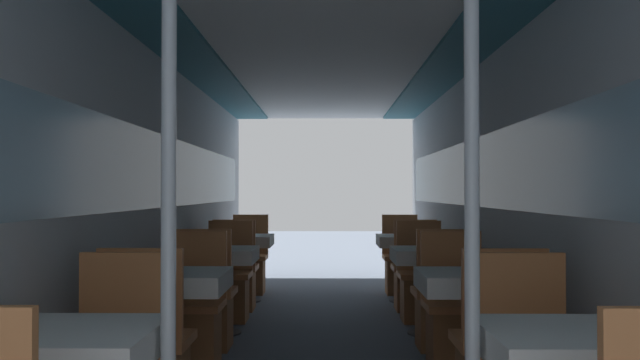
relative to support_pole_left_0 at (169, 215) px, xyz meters
The scene contains 21 objects.
wall_left 2.89m from the support_pole_left_0, 105.29° to the left, with size 0.05×10.24×2.25m.
wall_right 3.34m from the support_pole_left_0, 56.74° to the left, with size 0.05×10.24×2.25m.
ceiling_panel 3.07m from the support_pole_left_0, 79.17° to the left, with size 2.60×10.24×0.07m.
support_pole_left_0 is the anchor object (origin of this frame).
dining_table_left_1 1.89m from the support_pole_left_0, 101.64° to the left, with size 0.64×0.64×0.72m.
chair_left_far_1 2.54m from the support_pole_left_0, 98.76° to the left, with size 0.42×0.42×0.93m.
dining_table_left_2 3.61m from the support_pole_left_0, 95.88° to the left, with size 0.64×0.64×0.72m.
chair_left_near_2 3.09m from the support_pole_left_0, 97.06° to the left, with size 0.42×0.42×0.93m.
chair_left_far_2 4.25m from the support_pole_left_0, 95.04° to the left, with size 0.42×0.42×0.93m.
dining_table_left_3 5.36m from the support_pole_left_0, 93.93° to the left, with size 0.64×0.64×0.72m.
chair_left_near_3 4.81m from the support_pole_left_0, 94.42° to the left, with size 0.42×0.42×0.93m.
chair_left_far_3 5.99m from the support_pole_left_0, 93.53° to the left, with size 0.42×0.42×0.93m.
support_pole_right_0 1.07m from the support_pole_left_0, ahead, with size 0.05×0.05×2.25m.
dining_table_right_1 2.34m from the support_pole_left_0, 51.07° to the left, with size 0.64×0.64×0.72m.
chair_right_far_1 2.90m from the support_pole_left_0, 58.86° to the left, with size 0.42×0.42×0.93m.
dining_table_right_2 3.86m from the support_pole_left_0, 68.00° to the left, with size 0.64×0.64×0.72m.
chair_right_near_2 3.39m from the support_pole_left_0, 64.09° to the left, with size 0.42×0.42×0.93m.
chair_right_far_2 4.47m from the support_pole_left_0, 70.93° to the left, with size 0.42×0.42×0.93m.
dining_table_right_3 5.54m from the support_pole_left_0, 74.93° to the left, with size 0.64×0.64×0.72m.
chair_right_near_3 5.01m from the support_pole_left_0, 73.12° to the left, with size 0.42×0.42×0.93m.
chair_right_far_3 6.15m from the support_pole_left_0, 76.39° to the left, with size 0.42×0.42×0.93m.
Camera 1 is at (0.03, -1.58, 1.21)m, focal length 40.00 mm.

